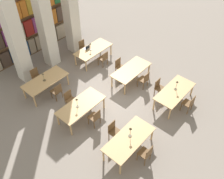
{
  "coord_description": "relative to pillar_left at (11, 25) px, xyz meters",
  "views": [
    {
      "loc": [
        -6.1,
        -5.58,
        8.4
      ],
      "look_at": [
        0.0,
        -0.25,
        0.65
      ],
      "focal_mm": 40.0,
      "sensor_mm": 36.0,
      "label": 1
    }
  ],
  "objects": [
    {
      "name": "reading_table_2",
      "position": [
        0.05,
        -4.0,
        -2.35
      ],
      "size": [
        2.11,
        0.97,
        0.72
      ],
      "color": "tan",
      "rests_on": "ground_plane"
    },
    {
      "name": "desk_lamp_1",
      "position": [
        3.49,
        -6.5,
        -1.95
      ],
      "size": [
        0.14,
        0.14,
        0.49
      ],
      "color": "brown",
      "rests_on": "reading_table_1"
    },
    {
      "name": "reading_table_3",
      "position": [
        3.3,
        -4.14,
        -2.35
      ],
      "size": [
        2.11,
        0.97,
        0.72
      ],
      "color": "tan",
      "rests_on": "ground_plane"
    },
    {
      "name": "chair_11",
      "position": [
        3.31,
        -0.76,
        -2.52
      ],
      "size": [
        0.42,
        0.4,
        0.89
      ],
      "rotation": [
        0.0,
        0.0,
        3.14
      ],
      "color": "brown",
      "rests_on": "ground_plane"
    },
    {
      "name": "chair_3",
      "position": [
        3.34,
        -5.77,
        -2.52
      ],
      "size": [
        0.42,
        0.4,
        0.89
      ],
      "rotation": [
        0.0,
        0.0,
        3.14
      ],
      "color": "brown",
      "rests_on": "ground_plane"
    },
    {
      "name": "chair_4",
      "position": [
        0.1,
        -4.77,
        -2.52
      ],
      "size": [
        0.42,
        0.4,
        0.89
      ],
      "color": "brown",
      "rests_on": "ground_plane"
    },
    {
      "name": "pillar_right",
      "position": [
        3.33,
        0.0,
        0.0
      ],
      "size": [
        0.62,
        0.62,
        6.0
      ],
      "color": "silver",
      "rests_on": "ground_plane"
    },
    {
      "name": "chair_6",
      "position": [
        3.34,
        -4.91,
        -2.52
      ],
      "size": [
        0.42,
        0.4,
        0.89
      ],
      "color": "brown",
      "rests_on": "ground_plane"
    },
    {
      "name": "reading_table_5",
      "position": [
        3.33,
        -1.53,
        -2.35
      ],
      "size": [
        2.11,
        0.97,
        0.72
      ],
      "color": "tan",
      "rests_on": "ground_plane"
    },
    {
      "name": "ground_plane",
      "position": [
        1.67,
        -4.08,
        -3.0
      ],
      "size": [
        40.0,
        40.0,
        0.0
      ],
      "primitive_type": "plane",
      "color": "gray"
    },
    {
      "name": "reading_table_0",
      "position": [
        0.05,
        -6.58,
        -2.35
      ],
      "size": [
        2.11,
        0.97,
        0.72
      ],
      "color": "tan",
      "rests_on": "ground_plane"
    },
    {
      "name": "chair_10",
      "position": [
        3.31,
        -2.3,
        -2.52
      ],
      "size": [
        0.42,
        0.4,
        0.89
      ],
      "color": "brown",
      "rests_on": "ground_plane"
    },
    {
      "name": "reading_table_1",
      "position": [
        3.39,
        -6.53,
        -2.35
      ],
      "size": [
        2.11,
        0.97,
        0.72
      ],
      "color": "tan",
      "rests_on": "ground_plane"
    },
    {
      "name": "chair_2",
      "position": [
        3.34,
        -7.3,
        -2.52
      ],
      "size": [
        0.42,
        0.4,
        0.89
      ],
      "color": "brown",
      "rests_on": "ground_plane"
    },
    {
      "name": "chair_5",
      "position": [
        0.1,
        -3.23,
        -2.52
      ],
      "size": [
        0.42,
        0.4,
        0.89
      ],
      "rotation": [
        0.0,
        0.0,
        3.14
      ],
      "color": "brown",
      "rests_on": "ground_plane"
    },
    {
      "name": "desk_lamp_0",
      "position": [
        0.16,
        -6.53,
        -1.95
      ],
      "size": [
        0.14,
        0.14,
        0.49
      ],
      "color": "brown",
      "rests_on": "reading_table_0"
    },
    {
      "name": "reading_table_4",
      "position": [
        0.05,
        -1.61,
        -2.35
      ],
      "size": [
        2.11,
        0.97,
        0.72
      ],
      "color": "tan",
      "rests_on": "ground_plane"
    },
    {
      "name": "pillar_left",
      "position": [
        0.0,
        0.0,
        0.0
      ],
      "size": [
        0.62,
        0.62,
        6.0
      ],
      "color": "silver",
      "rests_on": "ground_plane"
    },
    {
      "name": "chair_1",
      "position": [
        0.08,
        -5.81,
        -2.52
      ],
      "size": [
        0.42,
        0.4,
        0.89
      ],
      "rotation": [
        0.0,
        0.0,
        3.14
      ],
      "color": "brown",
      "rests_on": "ground_plane"
    },
    {
      "name": "desk_lamp_3",
      "position": [
        0.0,
        -1.61,
        -1.99
      ],
      "size": [
        0.14,
        0.14,
        0.43
      ],
      "color": "brown",
      "rests_on": "reading_table_4"
    },
    {
      "name": "chair_9",
      "position": [
        0.07,
        -0.84,
        -2.52
      ],
      "size": [
        0.42,
        0.4,
        0.89
      ],
      "rotation": [
        0.0,
        0.0,
        3.14
      ],
      "color": "brown",
      "rests_on": "ground_plane"
    },
    {
      "name": "pillar_center",
      "position": [
        1.67,
        0.0,
        0.0
      ],
      "size": [
        0.62,
        0.62,
        6.0
      ],
      "color": "silver",
      "rests_on": "ground_plane"
    },
    {
      "name": "chair_8",
      "position": [
        0.07,
        -2.37,
        -2.52
      ],
      "size": [
        0.42,
        0.4,
        0.89
      ],
      "color": "brown",
      "rests_on": "ground_plane"
    },
    {
      "name": "desk_lamp_4",
      "position": [
        3.17,
        -1.5,
        -1.99
      ],
      "size": [
        0.14,
        0.14,
        0.43
      ],
      "color": "brown",
      "rests_on": "reading_table_5"
    },
    {
      "name": "chair_0",
      "position": [
        0.08,
        -7.35,
        -2.52
      ],
      "size": [
        0.42,
        0.4,
        0.89
      ],
      "color": "brown",
      "rests_on": "ground_plane"
    },
    {
      "name": "bookshelf_bank",
      "position": [
        1.67,
        1.6,
        -0.38
      ],
      "size": [
        6.65,
        0.35,
        5.5
      ],
      "color": "brown",
      "rests_on": "ground_plane"
    },
    {
      "name": "desk_lamp_2",
      "position": [
        -0.11,
        -3.97,
        -1.95
      ],
      "size": [
        0.14,
        0.14,
        0.48
      ],
      "color": "brown",
      "rests_on": "reading_table_2"
    },
    {
      "name": "chair_7",
      "position": [
        3.34,
        -3.38,
        -2.52
      ],
      "size": [
        0.42,
        0.4,
        0.89
      ],
      "rotation": [
        0.0,
        0.0,
        3.14
      ],
      "color": "brown",
      "rests_on": "ground_plane"
    },
    {
      "name": "laptop",
      "position": [
        3.13,
        -1.24,
        -2.24
      ],
      "size": [
        0.32,
        0.22,
        0.21
      ],
      "rotation": [
        0.0,
        0.0,
        3.14
      ],
      "color": "silver",
      "rests_on": "reading_table_5"
    }
  ]
}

